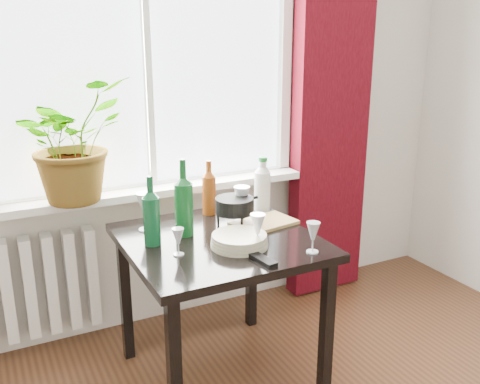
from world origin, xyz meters
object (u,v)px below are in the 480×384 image
wineglass_far_right (313,237)px  wineglass_back_left (145,211)px  potted_plant (72,141)px  wineglass_front_right (258,231)px  plate_stack (239,240)px  wine_bottle_right (184,197)px  tv_remote (262,259)px  table (219,256)px  wineglass_front_left (178,242)px  fondue_pot (234,212)px  cutting_board (264,223)px  radiator (18,290)px  bottle_amber (209,187)px  wine_bottle_left (151,210)px  cleaning_bottle (262,184)px  wineglass_back_center (242,204)px

wineglass_far_right → wineglass_back_left: 0.81m
potted_plant → wineglass_front_right: potted_plant is taller
plate_stack → wineglass_front_right: bearing=-39.4°
wine_bottle_right → wineglass_front_right: wine_bottle_right is taller
wineglass_front_right → tv_remote: bearing=-111.3°
table → wineglass_front_right: size_ratio=5.31×
wineglass_front_left → fondue_pot: (0.37, 0.21, 0.01)m
cutting_board → wineglass_back_left: bearing=160.7°
fondue_pot → plate_stack: bearing=-118.5°
radiator → plate_stack: 1.23m
table → fondue_pot: 0.23m
wine_bottle_right → wineglass_back_left: (-0.14, 0.14, -0.09)m
bottle_amber → wineglass_front_right: size_ratio=1.83×
wine_bottle_left → wine_bottle_right: size_ratio=0.86×
bottle_amber → plate_stack: (-0.06, -0.46, -0.12)m
table → wine_bottle_right: size_ratio=2.29×
wineglass_front_right → plate_stack: 0.10m
wineglass_front_right → plate_stack: size_ratio=0.62×
wineglass_far_right → plate_stack: (-0.25, 0.20, -0.04)m
cleaning_bottle → wineglass_front_left: (-0.60, -0.36, -0.09)m
wineglass_back_left → wineglass_back_center: bearing=-13.6°
table → tv_remote: size_ratio=5.29×
table → wineglass_back_center: size_ratio=4.45×
wineglass_far_right → plate_stack: size_ratio=0.55×
potted_plant → fondue_pot: 0.86m
wine_bottle_right → wineglass_front_right: 0.39m
table → wineglass_front_left: wineglass_front_left is taller
potted_plant → wineglass_back_left: 0.50m
wine_bottle_right → cutting_board: bearing=-7.1°
cleaning_bottle → wineglass_front_left: size_ratio=2.41×
table → fondue_pot: fondue_pot is taller
wineglass_front_right → potted_plant: bearing=131.0°
potted_plant → wineglass_front_right: size_ratio=3.75×
wine_bottle_right → potted_plant: bearing=132.9°
bottle_amber → fondue_pot: bearing=-81.3°
wine_bottle_right → table: bearing=-40.7°
potted_plant → wineglass_far_right: 1.25m
wine_bottle_right → cleaning_bottle: (0.49, 0.14, -0.04)m
wine_bottle_left → table: bearing=-12.1°
wineglass_back_left → plate_stack: size_ratio=0.74×
wine_bottle_right → plate_stack: size_ratio=1.44×
radiator → potted_plant: 0.83m
wine_bottle_left → cleaning_bottle: bearing=15.9°
cutting_board → cleaning_bottle: bearing=63.1°
potted_plant → wineglass_back_center: bearing=-29.5°
plate_stack → wine_bottle_left: bearing=149.6°
wineglass_far_right → bottle_amber: bearing=106.2°
radiator → table: bearing=-36.5°
wineglass_back_left → wineglass_front_left: (0.03, -0.35, -0.03)m
wine_bottle_left → wineglass_back_center: bearing=8.7°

